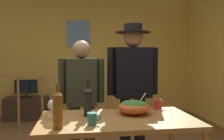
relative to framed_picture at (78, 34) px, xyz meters
name	(u,v)px	position (x,y,z in m)	size (l,w,h in m)	color
back_wall	(80,52)	(0.03, 0.06, -0.43)	(5.42, 0.10, 2.87)	gold
framed_picture	(78,34)	(0.00, 0.00, 0.00)	(0.53, 0.03, 0.60)	#5C81AA
stair_railing	(54,93)	(-0.48, -0.90, -1.23)	(3.12, 0.10, 1.05)	#9E6B33
tv_console	(27,108)	(-1.11, -0.29, -1.63)	(0.90, 0.40, 0.47)	#38281E
flat_screen_tv	(26,87)	(-1.11, -0.32, -1.17)	(0.46, 0.12, 0.38)	black
serving_table	(118,126)	(0.32, -3.45, -1.16)	(1.39, 0.77, 0.78)	#9E6B33
salad_bowl	(134,106)	(0.50, -3.33, -1.01)	(0.31, 0.31, 0.20)	#DB5B23
wine_glass	(52,106)	(-0.27, -3.35, -0.97)	(0.08, 0.08, 0.16)	silver
wine_bottle_amber	(58,109)	(-0.19, -3.71, -0.93)	(0.08, 0.08, 0.36)	brown
wine_bottle_dark	(88,101)	(0.05, -3.35, -0.94)	(0.08, 0.08, 0.34)	black
mug_teal	(92,119)	(0.07, -3.64, -1.03)	(0.11, 0.08, 0.10)	teal
mug_red	(158,104)	(0.80, -3.16, -1.03)	(0.12, 0.08, 0.10)	#B7332D
person_standing_left	(82,95)	(0.01, -2.75, -0.98)	(0.54, 0.22, 1.52)	#2D3323
person_standing_right	(133,81)	(0.62, -2.75, -0.82)	(0.62, 0.42, 1.73)	black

